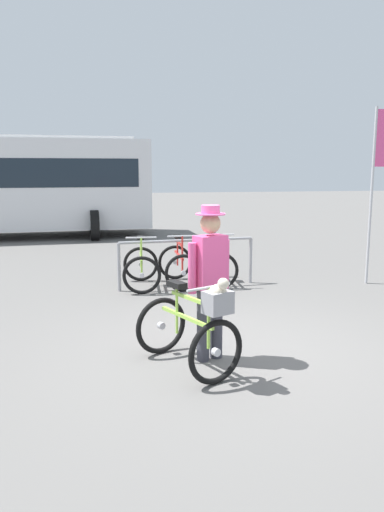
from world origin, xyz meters
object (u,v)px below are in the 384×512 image
racked_bike_lime (141,267)px  racked_bike_orange (215,263)px  racked_bike_red (179,265)px  person_with_featured_bike (210,276)px  banner_flag (380,162)px  featured_bicycle (193,327)px

racked_bike_lime → racked_bike_orange: bearing=4.5°
racked_bike_red → person_with_featured_bike: size_ratio=0.65×
racked_bike_orange → banner_flag: banner_flag is taller
racked_bike_lime → banner_flag: 4.70m
racked_bike_orange → person_with_featured_bike: (-0.95, -3.67, 0.58)m
racked_bike_orange → banner_flag: size_ratio=0.35×
featured_bicycle → person_with_featured_bike: (0.25, 0.30, 0.46)m
featured_bicycle → banner_flag: (4.09, 3.38, 1.74)m
racked_bike_lime → featured_bicycle: (0.20, -3.86, 0.12)m
banner_flag → racked_bike_red: bearing=171.5°
racked_bike_lime → featured_bicycle: featured_bicycle is taller
racked_bike_orange → featured_bicycle: 4.15m
racked_bike_red → person_with_featured_bike: person_with_featured_bike is taller
racked_bike_lime → racked_bike_red: 0.70m
racked_bike_lime → banner_flag: (4.29, -0.48, 1.86)m
racked_bike_red → person_with_featured_bike: (-0.26, -3.61, 0.58)m
racked_bike_red → banner_flag: size_ratio=0.35×
racked_bike_red → featured_bicycle: (-0.50, -3.92, 0.12)m
racked_bike_orange → featured_bicycle: size_ratio=0.89×
racked_bike_lime → featured_bicycle: size_ratio=0.90×
racked_bike_orange → banner_flag: bearing=-11.5°
racked_bike_red → banner_flag: bearing=-8.5°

